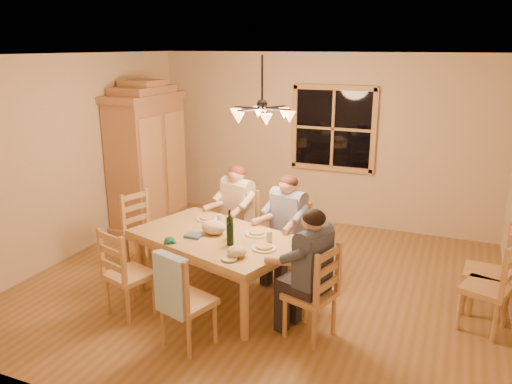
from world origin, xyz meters
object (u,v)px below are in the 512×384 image
at_px(chair_near_right, 189,316).
at_px(child, 172,273).
at_px(armoire, 148,161).
at_px(wine_bottle_a, 230,224).
at_px(chair_end_left, 146,245).
at_px(chair_far_right, 287,257).
at_px(chair_end_right, 310,308).
at_px(dining_table, 216,243).
at_px(wine_bottle_b, 230,230).
at_px(adult_woman, 237,202).
at_px(chair_near_left, 130,288).
at_px(adult_slate_man, 311,258).
at_px(chair_far_left, 237,241).
at_px(adult_plaid_man, 287,215).
at_px(chandelier, 262,113).
at_px(chair_spare_front, 484,302).
at_px(chair_spare_back, 483,285).

xyz_separation_m(chair_near_right, child, (-0.53, 0.55, 0.11)).
bearing_deg(armoire, wine_bottle_a, -38.02).
bearing_deg(chair_end_left, chair_far_right, 117.98).
bearing_deg(wine_bottle_a, chair_end_right, -18.08).
bearing_deg(chair_far_right, dining_table, 67.62).
bearing_deg(chair_end_left, wine_bottle_b, 86.20).
bearing_deg(chair_end_left, adult_woman, 136.74).
height_order(chair_near_right, wine_bottle_b, wine_bottle_b).
distance_m(chair_far_right, chair_near_left, 1.91).
relative_size(chair_end_right, adult_slate_man, 1.13).
height_order(chair_far_left, chair_end_left, same).
xyz_separation_m(chair_far_left, adult_plaid_man, (0.78, -0.24, 0.54)).
bearing_deg(adult_woman, chair_far_left, 106.93).
distance_m(chair_far_left, chair_end_right, 1.93).
relative_size(chandelier, adult_woman, 0.88).
height_order(chair_near_right, adult_slate_man, adult_slate_man).
relative_size(chandelier, dining_table, 0.37).
bearing_deg(armoire, chair_near_right, -50.03).
xyz_separation_m(dining_table, chair_spare_front, (2.81, 0.43, -0.36)).
bearing_deg(chair_end_left, chair_spare_front, 107.83).
relative_size(chair_end_left, chair_end_right, 1.00).
distance_m(chair_far_right, chair_near_right, 1.73).
height_order(chair_near_left, chair_end_right, same).
bearing_deg(chandelier, adult_plaid_man, 45.06).
xyz_separation_m(wine_bottle_a, chair_spare_front, (2.62, 0.47, -0.62)).
bearing_deg(armoire, adult_plaid_man, -20.73).
height_order(chair_far_left, chair_spare_back, same).
relative_size(dining_table, child, 2.52).
xyz_separation_m(chair_far_right, chair_spare_front, (2.21, -0.29, 0.00)).
bearing_deg(adult_woman, chair_end_left, 46.74).
bearing_deg(wine_bottle_a, armoire, 141.98).
relative_size(armoire, chair_far_right, 2.32).
relative_size(chair_near_left, adult_slate_man, 1.13).
bearing_deg(chair_near_right, chair_spare_back, 51.09).
distance_m(dining_table, chair_far_left, 1.04).
relative_size(adult_plaid_man, child, 1.06).
bearing_deg(armoire, child, -51.05).
bearing_deg(chair_end_left, chair_near_right, 63.43).
height_order(chair_near_left, adult_plaid_man, adult_plaid_man).
bearing_deg(chandelier, armoire, 152.84).
distance_m(chair_end_left, chair_spare_back, 4.04).
relative_size(chair_near_right, chair_end_left, 1.00).
bearing_deg(child, wine_bottle_a, 11.86).
height_order(chair_end_right, adult_plaid_man, adult_plaid_man).
xyz_separation_m(chair_far_left, chair_near_left, (-0.50, -1.65, 0.00)).
height_order(chandelier, chair_near_left, chandelier).
height_order(dining_table, wine_bottle_a, wine_bottle_a).
height_order(chair_far_right, adult_plaid_man, adult_plaid_man).
bearing_deg(adult_woman, adult_slate_man, 153.43).
relative_size(chair_end_left, chair_spare_back, 1.00).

